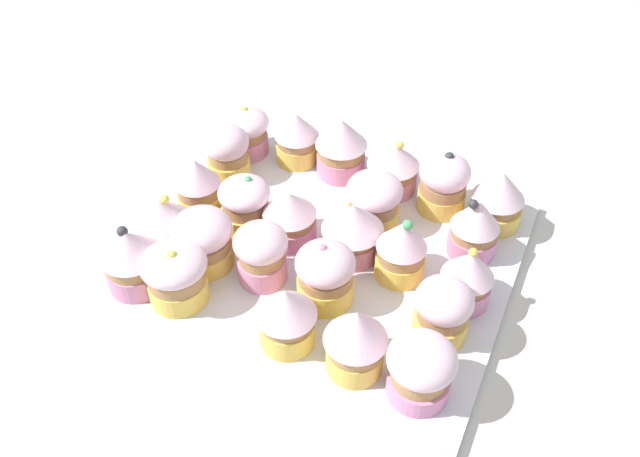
% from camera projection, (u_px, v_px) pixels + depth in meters
% --- Properties ---
extents(ground_plane, '(1.80, 1.80, 0.03)m').
position_uv_depth(ground_plane, '(320.00, 264.00, 0.77)').
color(ground_plane, beige).
extents(baking_tray, '(0.42, 0.36, 0.01)m').
position_uv_depth(baking_tray, '(320.00, 252.00, 0.76)').
color(baking_tray, silver).
rests_on(baking_tray, ground_plane).
extents(cupcake_0, '(0.06, 0.06, 0.07)m').
position_uv_depth(cupcake_0, '(498.00, 198.00, 0.76)').
color(cupcake_0, '#EFC651').
rests_on(cupcake_0, baking_tray).
extents(cupcake_1, '(0.06, 0.06, 0.08)m').
position_uv_depth(cupcake_1, '(443.00, 183.00, 0.78)').
color(cupcake_1, '#EFC651').
rests_on(cupcake_1, baking_tray).
extents(cupcake_2, '(0.06, 0.06, 0.07)m').
position_uv_depth(cupcake_2, '(393.00, 166.00, 0.80)').
color(cupcake_2, pink).
rests_on(cupcake_2, baking_tray).
extents(cupcake_3, '(0.06, 0.06, 0.08)m').
position_uv_depth(cupcake_3, '(341.00, 146.00, 0.82)').
color(cupcake_3, pink).
rests_on(cupcake_3, baking_tray).
extents(cupcake_4, '(0.06, 0.06, 0.07)m').
position_uv_depth(cupcake_4, '(297.00, 137.00, 0.84)').
color(cupcake_4, '#EFC651').
rests_on(cupcake_4, baking_tray).
extents(cupcake_5, '(0.06, 0.06, 0.06)m').
position_uv_depth(cupcake_5, '(246.00, 131.00, 0.86)').
color(cupcake_5, pink).
rests_on(cupcake_5, baking_tray).
extents(cupcake_6, '(0.05, 0.05, 0.08)m').
position_uv_depth(cupcake_6, '(475.00, 227.00, 0.72)').
color(cupcake_6, pink).
rests_on(cupcake_6, baking_tray).
extents(cupcake_7, '(0.06, 0.06, 0.07)m').
position_uv_depth(cupcake_7, '(374.00, 200.00, 0.76)').
color(cupcake_7, '#EFC651').
rests_on(cupcake_7, baking_tray).
extents(cupcake_8, '(0.06, 0.06, 0.07)m').
position_uv_depth(cupcake_8, '(227.00, 152.00, 0.82)').
color(cupcake_8, '#EFC651').
rests_on(cupcake_8, baking_tray).
extents(cupcake_9, '(0.05, 0.05, 0.07)m').
position_uv_depth(cupcake_9, '(467.00, 277.00, 0.67)').
color(cupcake_9, pink).
rests_on(cupcake_9, baking_tray).
extents(cupcake_10, '(0.05, 0.05, 0.08)m').
position_uv_depth(cupcake_10, '(401.00, 250.00, 0.70)').
color(cupcake_10, '#EFC651').
rests_on(cupcake_10, baking_tray).
extents(cupcake_11, '(0.07, 0.07, 0.07)m').
position_uv_depth(cupcake_11, '(353.00, 229.00, 0.72)').
color(cupcake_11, pink).
rests_on(cupcake_11, baking_tray).
extents(cupcake_12, '(0.06, 0.06, 0.07)m').
position_uv_depth(cupcake_12, '(288.00, 218.00, 0.74)').
color(cupcake_12, pink).
rests_on(cupcake_12, baking_tray).
extents(cupcake_13, '(0.06, 0.06, 0.07)m').
position_uv_depth(cupcake_13, '(246.00, 202.00, 0.76)').
color(cupcake_13, '#EFC651').
rests_on(cupcake_13, baking_tray).
extents(cupcake_14, '(0.05, 0.05, 0.07)m').
position_uv_depth(cupcake_14, '(197.00, 186.00, 0.77)').
color(cupcake_14, '#EFC651').
rests_on(cupcake_14, baking_tray).
extents(cupcake_15, '(0.06, 0.06, 0.07)m').
position_uv_depth(cupcake_15, '(443.00, 310.00, 0.64)').
color(cupcake_15, '#EFC651').
rests_on(cupcake_15, baking_tray).
extents(cupcake_16, '(0.06, 0.06, 0.07)m').
position_uv_depth(cupcake_16, '(325.00, 274.00, 0.67)').
color(cupcake_16, '#EFC651').
rests_on(cupcake_16, baking_tray).
extents(cupcake_17, '(0.06, 0.06, 0.07)m').
position_uv_depth(cupcake_17, '(261.00, 253.00, 0.69)').
color(cupcake_17, pink).
rests_on(cupcake_17, baking_tray).
extents(cupcake_18, '(0.06, 0.06, 0.07)m').
position_uv_depth(cupcake_18, '(203.00, 239.00, 0.71)').
color(cupcake_18, '#EFC651').
rests_on(cupcake_18, baking_tray).
extents(cupcake_19, '(0.06, 0.06, 0.07)m').
position_uv_depth(cupcake_19, '(164.00, 224.00, 0.73)').
color(cupcake_19, pink).
rests_on(cupcake_19, baking_tray).
extents(cupcake_20, '(0.06, 0.06, 0.07)m').
position_uv_depth(cupcake_20, '(421.00, 369.00, 0.59)').
color(cupcake_20, pink).
rests_on(cupcake_20, baking_tray).
extents(cupcake_21, '(0.06, 0.06, 0.08)m').
position_uv_depth(cupcake_21, '(356.00, 339.00, 0.61)').
color(cupcake_21, '#EFC651').
rests_on(cupcake_21, baking_tray).
extents(cupcake_22, '(0.06, 0.06, 0.07)m').
position_uv_depth(cupcake_22, '(286.00, 316.00, 0.63)').
color(cupcake_22, '#EFC651').
rests_on(cupcake_22, baking_tray).
extents(cupcake_23, '(0.07, 0.07, 0.07)m').
position_uv_depth(cupcake_23, '(176.00, 274.00, 0.68)').
color(cupcake_23, '#EFC651').
rests_on(cupcake_23, baking_tray).
extents(cupcake_24, '(0.06, 0.06, 0.08)m').
position_uv_depth(cupcake_24, '(131.00, 258.00, 0.69)').
color(cupcake_24, pink).
rests_on(cupcake_24, baking_tray).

